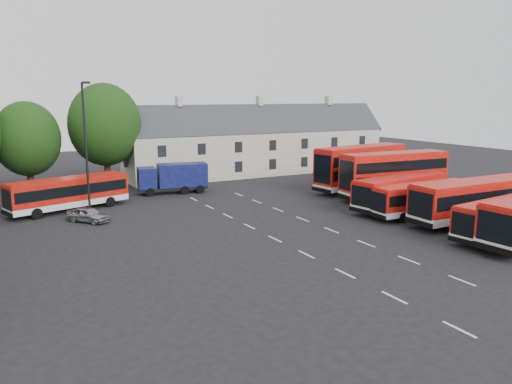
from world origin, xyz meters
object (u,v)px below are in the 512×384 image
Objects in this scene: lamppost at (86,145)px; bus_dd_south at (394,173)px; box_truck at (174,177)px; silver_car at (88,215)px.

bus_dd_south is at bearing -15.05° from lamppost.
box_truck is 2.02× the size of silver_car.
lamppost is at bearing 169.09° from bus_dd_south.
silver_car is 0.32× the size of lamppost.
box_truck is 0.65× the size of lamppost.
box_truck is 13.29m from silver_car.
silver_car is at bearing 174.71° from bus_dd_south.
box_truck is 11.93m from lamppost.
lamppost is at bearing 37.88° from silver_car.
box_truck is at bearing 30.77° from lamppost.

